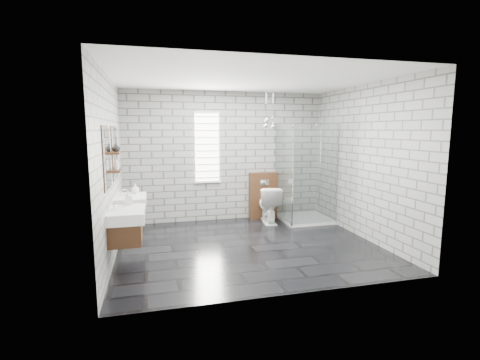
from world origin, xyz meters
name	(u,v)px	position (x,y,z in m)	size (l,w,h in m)	color
floor	(248,246)	(0.00, 0.00, -0.01)	(4.20, 3.60, 0.02)	black
ceiling	(249,78)	(0.00, 0.00, 2.71)	(4.20, 3.60, 0.02)	white
wall_back	(226,157)	(0.00, 1.81, 1.35)	(4.20, 0.02, 2.70)	#9A9A95
wall_front	(292,181)	(0.00, -1.81, 1.35)	(4.20, 0.02, 2.70)	#9A9A95
wall_left	(110,169)	(-2.11, 0.00, 1.35)	(0.02, 3.60, 2.70)	#9A9A95
wall_right	(364,162)	(2.11, 0.00, 1.35)	(0.02, 3.60, 2.70)	#9A9A95
vanity_left	(124,216)	(-1.91, -0.56, 0.76)	(0.47, 0.70, 1.57)	#4B2B17
vanity_right	(129,202)	(-1.91, 0.44, 0.76)	(0.47, 0.70, 1.57)	#4B2B17
shelf_lower	(116,171)	(-2.03, -0.05, 1.32)	(0.14, 0.30, 0.03)	#4B2B17
shelf_upper	(115,153)	(-2.03, -0.05, 1.58)	(0.14, 0.30, 0.03)	#4B2B17
window	(207,147)	(-0.40, 1.78, 1.55)	(0.56, 0.05, 1.48)	white
cistern_panel	(263,195)	(0.80, 1.70, 0.50)	(0.60, 0.20, 1.00)	#4B2B17
flush_plate	(265,182)	(0.80, 1.60, 0.80)	(0.18, 0.01, 0.12)	silver
shower_enclosure	(303,198)	(1.50, 1.18, 0.50)	(1.00, 1.00, 2.03)	white
pendant_cluster	(269,123)	(0.80, 1.36, 2.04)	(0.28, 0.28, 0.76)	silver
toilet	(268,204)	(0.80, 1.33, 0.38)	(0.42, 0.74, 0.76)	white
soap_bottle_a	(128,198)	(-1.86, -0.28, 0.95)	(0.09, 0.09, 0.20)	#B2B2B2
soap_bottle_b	(135,188)	(-1.81, 0.69, 0.93)	(0.12, 0.12, 0.16)	#B2B2B2
soap_bottle_c	(116,164)	(-2.02, -0.07, 1.43)	(0.07, 0.07, 0.19)	#B2B2B2
vase	(116,147)	(-2.02, 0.04, 1.66)	(0.12, 0.12, 0.12)	#B2B2B2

